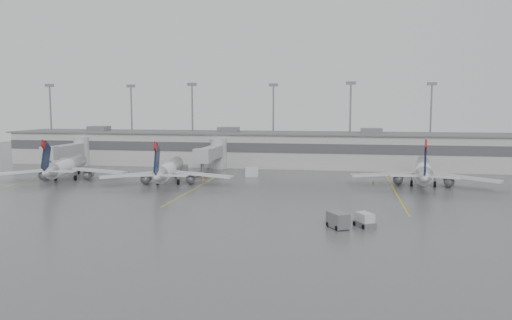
% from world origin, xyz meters
% --- Properties ---
extents(ground, '(260.00, 260.00, 0.00)m').
position_xyz_m(ground, '(0.00, 0.00, 0.00)').
color(ground, '#535355').
rests_on(ground, ground).
extents(terminal, '(152.00, 17.00, 9.45)m').
position_xyz_m(terminal, '(-0.01, 57.98, 4.17)').
color(terminal, '#ADADA8').
rests_on(terminal, ground).
extents(light_masts, '(142.40, 8.00, 20.60)m').
position_xyz_m(light_masts, '(0.00, 63.75, 12.03)').
color(light_masts, gray).
rests_on(light_masts, ground).
extents(jet_bridge_left, '(4.00, 17.20, 7.00)m').
position_xyz_m(jet_bridge_left, '(-55.50, 45.72, 3.87)').
color(jet_bridge_left, '#A0A3A5').
rests_on(jet_bridge_left, ground).
extents(jet_bridge_right, '(4.00, 17.20, 7.00)m').
position_xyz_m(jet_bridge_right, '(-20.50, 45.72, 3.87)').
color(jet_bridge_right, '#A0A3A5').
rests_on(jet_bridge_right, ground).
extents(stand_markings, '(105.25, 40.00, 0.01)m').
position_xyz_m(stand_markings, '(-0.00, 24.00, 0.01)').
color(stand_markings, '#C9B90B').
rests_on(stand_markings, ground).
extents(jet_far_left, '(23.92, 27.17, 8.98)m').
position_xyz_m(jet_far_left, '(-45.72, 26.07, 2.79)').
color(jet_far_left, silver).
rests_on(jet_far_left, ground).
extents(jet_mid_left, '(24.44, 27.65, 9.03)m').
position_xyz_m(jet_mid_left, '(-23.85, 24.68, 2.80)').
color(jet_mid_left, silver).
rests_on(jet_mid_left, ground).
extents(jet_mid_right, '(25.98, 29.30, 9.50)m').
position_xyz_m(jet_mid_right, '(23.14, 30.78, 2.95)').
color(jet_mid_right, silver).
rests_on(jet_mid_right, ground).
extents(baggage_tug, '(2.83, 3.19, 1.75)m').
position_xyz_m(baggage_tug, '(11.33, -2.86, 0.68)').
color(baggage_tug, silver).
rests_on(baggage_tug, ground).
extents(baggage_cart, '(3.02, 3.45, 1.92)m').
position_xyz_m(baggage_cart, '(8.13, -4.06, 1.00)').
color(baggage_cart, slate).
rests_on(baggage_cart, ground).
extents(gse_uld_a, '(2.70, 1.98, 1.77)m').
position_xyz_m(gse_uld_a, '(-56.04, 37.46, 0.89)').
color(gse_uld_a, silver).
rests_on(gse_uld_a, ground).
extents(gse_uld_b, '(3.20, 2.66, 1.94)m').
position_xyz_m(gse_uld_b, '(-10.43, 37.61, 0.97)').
color(gse_uld_b, silver).
rests_on(gse_uld_b, ground).
extents(gse_uld_c, '(2.23, 1.53, 1.54)m').
position_xyz_m(gse_uld_c, '(24.25, 37.57, 0.77)').
color(gse_uld_c, silver).
rests_on(gse_uld_c, ground).
extents(gse_loader, '(2.58, 3.27, 1.78)m').
position_xyz_m(gse_loader, '(-25.92, 40.35, 0.89)').
color(gse_loader, slate).
rests_on(gse_loader, ground).
extents(cone_a, '(0.38, 0.38, 0.60)m').
position_xyz_m(cone_a, '(-47.00, 39.98, 0.30)').
color(cone_a, '#E74A04').
rests_on(cone_a, ground).
extents(cone_b, '(0.48, 0.48, 0.77)m').
position_xyz_m(cone_b, '(-19.35, 32.33, 0.38)').
color(cone_b, '#E74A04').
rests_on(cone_b, ground).
extents(cone_c, '(0.38, 0.38, 0.60)m').
position_xyz_m(cone_c, '(14.26, 32.33, 0.30)').
color(cone_c, '#E74A04').
rests_on(cone_c, ground).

